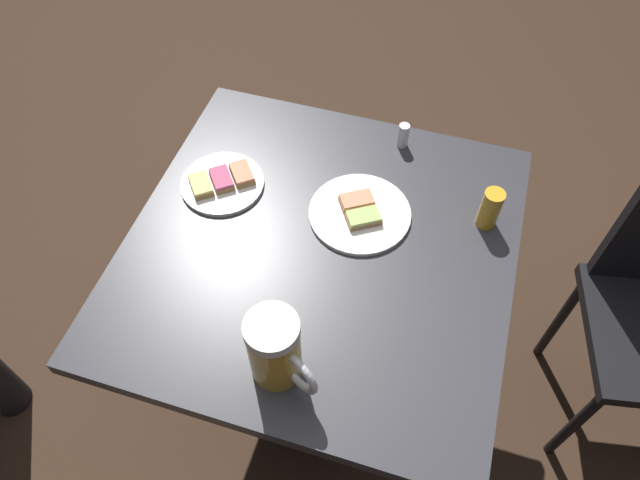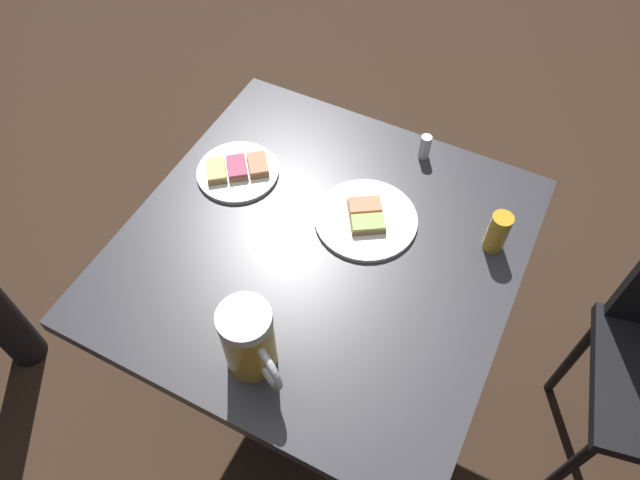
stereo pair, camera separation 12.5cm
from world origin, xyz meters
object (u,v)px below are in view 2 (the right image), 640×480
plate_far (366,218)px  beer_glass_small (498,232)px  salt_shaker (425,147)px  beer_mug (250,341)px  plate_near (238,171)px

plate_far → beer_glass_small: (0.27, 0.06, 0.04)m
salt_shaker → beer_mug: bearing=-98.3°
plate_far → beer_glass_small: beer_glass_small is taller
beer_mug → beer_glass_small: (0.32, 0.46, -0.04)m
beer_mug → beer_glass_small: size_ratio=1.72×
beer_mug → salt_shaker: 0.66m
beer_mug → salt_shaker: size_ratio=2.66×
plate_near → beer_mug: 0.49m
plate_near → beer_mug: bearing=-54.9°
beer_mug → beer_glass_small: bearing=55.1°
plate_far → beer_glass_small: 0.28m
plate_far → beer_glass_small: bearing=12.3°
plate_near → plate_far: 0.33m
plate_near → salt_shaker: bearing=33.9°
beer_mug → salt_shaker: (0.09, 0.65, -0.05)m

